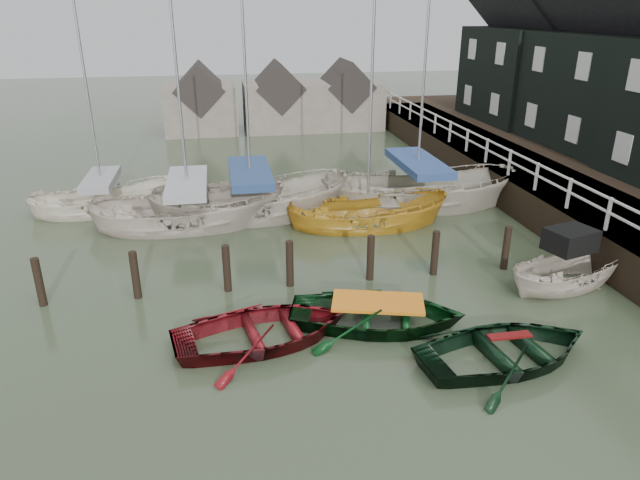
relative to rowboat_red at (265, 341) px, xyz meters
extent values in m
plane|color=#303A25|center=(2.19, -0.13, 0.00)|extent=(120.00, 120.00, 0.00)
cube|color=black|center=(11.69, 9.87, 1.40)|extent=(3.00, 32.00, 0.20)
cube|color=silver|center=(10.19, 9.87, 2.45)|extent=(0.06, 32.00, 0.06)
cube|color=silver|center=(10.19, 9.87, 2.05)|extent=(0.06, 32.00, 0.06)
cube|color=black|center=(17.19, 9.87, 0.00)|extent=(14.00, 38.00, 1.50)
cube|color=black|center=(17.19, 11.87, 4.00)|extent=(6.00, 7.00, 5.00)
cube|color=black|center=(17.19, 18.87, 4.00)|extent=(6.40, 7.00, 5.00)
cylinder|color=black|center=(-5.81, 2.87, 0.50)|extent=(0.22, 0.22, 1.80)
cylinder|color=black|center=(-3.31, 2.87, 0.50)|extent=(0.22, 0.22, 1.80)
cylinder|color=black|center=(-0.81, 2.87, 0.50)|extent=(0.22, 0.22, 1.80)
cylinder|color=black|center=(0.99, 2.87, 0.50)|extent=(0.22, 0.22, 1.80)
cylinder|color=black|center=(3.39, 2.87, 0.50)|extent=(0.22, 0.22, 1.80)
cylinder|color=black|center=(5.39, 2.87, 0.50)|extent=(0.22, 0.22, 1.80)
cylinder|color=black|center=(7.69, 2.87, 0.50)|extent=(0.22, 0.22, 1.80)
cube|color=#665B51|center=(-1.81, 25.87, 1.50)|extent=(4.50, 4.00, 3.00)
cube|color=#282321|center=(-1.81, 25.87, 2.80)|extent=(3.18, 4.08, 3.18)
cube|color=#665B51|center=(3.19, 25.87, 1.50)|extent=(4.50, 4.00, 3.00)
cube|color=#282321|center=(3.19, 25.87, 2.80)|extent=(3.18, 4.08, 3.18)
cube|color=#665B51|center=(7.69, 25.87, 1.50)|extent=(4.50, 4.00, 3.00)
cube|color=#282321|center=(7.69, 25.87, 2.80)|extent=(3.18, 4.08, 3.18)
imported|color=#5C0D11|center=(0.00, 0.00, 0.00)|extent=(4.87, 3.88, 0.91)
imported|color=black|center=(2.90, 0.25, 0.00)|extent=(5.10, 4.22, 0.92)
imported|color=black|center=(5.39, -1.82, 0.00)|extent=(4.65, 3.61, 0.89)
imported|color=beige|center=(8.99, 1.49, 0.00)|extent=(4.42, 2.65, 1.60)
cube|color=black|center=(8.99, 1.69, 1.35)|extent=(1.53, 1.32, 0.65)
imported|color=beige|center=(-2.04, 8.45, 0.00)|extent=(7.16, 2.85, 2.74)
cylinder|color=#B2B2B7|center=(-2.04, 8.45, 5.44)|extent=(0.10, 0.10, 7.86)
cube|color=#95959A|center=(-2.04, 8.45, 1.63)|extent=(3.94, 1.52, 0.30)
imported|color=beige|center=(0.28, 9.05, 0.00)|extent=(7.73, 3.15, 2.94)
cylinder|color=#B2B2B7|center=(0.28, 9.05, 5.83)|extent=(0.10, 0.10, 8.42)
cube|color=navy|center=(0.28, 9.05, 1.74)|extent=(4.25, 1.68, 0.30)
imported|color=gold|center=(4.44, 7.28, 0.00)|extent=(6.09, 2.61, 2.30)
cylinder|color=#B2B2B7|center=(4.44, 7.28, 5.61)|extent=(0.10, 0.10, 8.68)
imported|color=#B8B09D|center=(7.00, 9.24, 0.00)|extent=(8.21, 4.45, 3.00)
cylinder|color=#B2B2B7|center=(7.00, 9.24, 5.85)|extent=(0.10, 0.10, 8.39)
cube|color=navy|center=(7.00, 9.24, 1.77)|extent=(4.51, 2.40, 0.30)
imported|color=silver|center=(-5.46, 10.66, 0.00)|extent=(5.83, 2.87, 2.16)
cylinder|color=#B2B2B7|center=(-5.46, 10.66, 4.86)|extent=(0.10, 0.10, 7.35)
cube|color=gray|center=(-5.46, 10.66, 1.31)|extent=(3.20, 1.54, 0.30)
camera|label=1|loc=(-0.76, -11.98, 7.56)|focal=32.00mm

